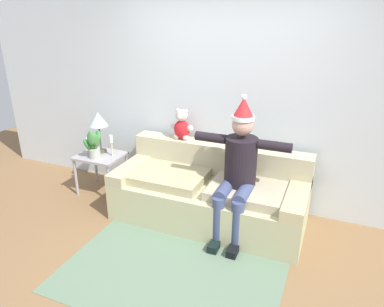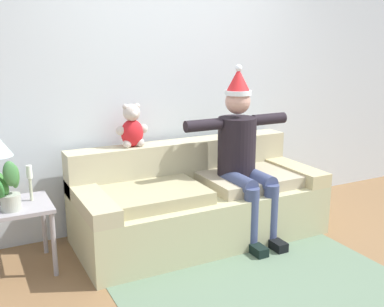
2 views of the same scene
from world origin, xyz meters
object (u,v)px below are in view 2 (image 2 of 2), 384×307
(side_table, at_px, (11,215))
(person_seated, at_px, (242,152))
(candle_short, at_px, (30,178))
(potted_plant, at_px, (8,186))
(couch, at_px, (198,201))
(teddy_bear, at_px, (132,127))

(side_table, bearing_deg, person_seated, -6.41)
(side_table, xyz_separation_m, candle_short, (0.16, 0.04, 0.26))
(person_seated, xyz_separation_m, potted_plant, (-1.91, 0.11, -0.06))
(couch, bearing_deg, candle_short, 176.28)
(teddy_bear, height_order, potted_plant, teddy_bear)
(teddy_bear, height_order, candle_short, teddy_bear)
(teddy_bear, bearing_deg, couch, -31.38)
(teddy_bear, xyz_separation_m, side_table, (-1.06, -0.25, -0.53))
(teddy_bear, relative_size, side_table, 0.66)
(couch, xyz_separation_m, side_table, (-1.55, 0.05, 0.13))
(teddy_bear, relative_size, candle_short, 1.37)
(couch, xyz_separation_m, person_seated, (0.36, -0.16, 0.45))
(side_table, height_order, candle_short, candle_short)
(side_table, distance_m, potted_plant, 0.28)
(person_seated, height_order, potted_plant, person_seated)
(couch, distance_m, candle_short, 1.45)
(candle_short, bearing_deg, side_table, -166.21)
(person_seated, height_order, side_table, person_seated)
(person_seated, distance_m, candle_short, 1.77)
(couch, height_order, candle_short, couch)
(couch, distance_m, teddy_bear, 0.88)
(teddy_bear, bearing_deg, side_table, -166.86)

